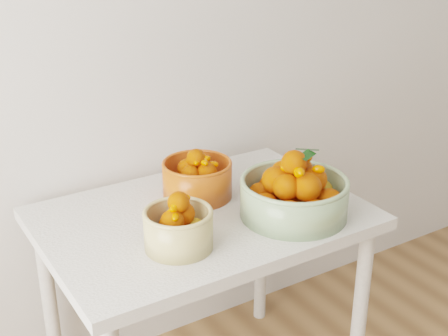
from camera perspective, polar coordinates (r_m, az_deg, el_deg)
The scene contains 4 objects.
table at distance 2.02m, azimuth -1.94°, elevation -6.53°, with size 1.00×0.70×0.75m.
bowl_cream at distance 1.76m, azimuth -4.20°, elevation -5.41°, with size 0.25×0.25×0.17m.
bowl_green at distance 1.94m, azimuth 6.43°, elevation -2.35°, with size 0.36×0.36×0.22m.
bowl_orange at distance 2.05m, azimuth -2.48°, elevation -0.92°, with size 0.24×0.24×0.17m.
Camera 1 is at (-1.03, 0.08, 1.66)m, focal length 50.00 mm.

